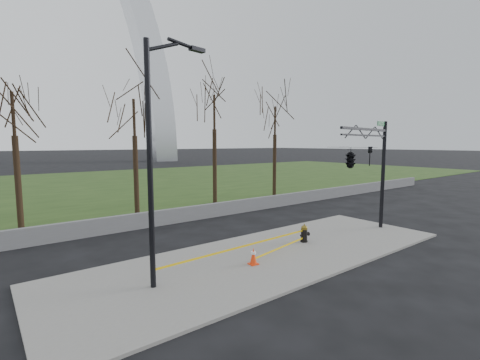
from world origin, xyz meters
TOP-DOWN VIEW (x-y plane):
  - ground at (0.00, 0.00)m, footprint 500.00×500.00m
  - sidewalk at (0.00, 0.00)m, footprint 18.00×6.00m
  - grass_strip at (0.00, 30.00)m, footprint 120.00×40.00m
  - guardrail at (0.00, 8.00)m, footprint 60.00×0.30m
  - gateway_arch at (0.00, 75.00)m, footprint 66.00×6.00m
  - tree_row at (-4.64, 12.00)m, footprint 36.72×4.00m
  - fire_hydrant at (2.55, 0.33)m, footprint 0.54×0.35m
  - traffic_cone at (-1.33, -0.48)m, footprint 0.36×0.36m
  - street_light at (-5.05, 0.00)m, footprint 2.38×0.56m
  - traffic_signal_mast at (4.93, -0.86)m, footprint 5.06×2.53m
  - caution_tape at (-0.71, 0.08)m, footprint 7.81×0.82m

SIDE VIEW (x-z plane):
  - ground at x=0.00m, z-range 0.00..0.00m
  - grass_strip at x=0.00m, z-range 0.00..0.06m
  - sidewalk at x=0.00m, z-range 0.00..0.10m
  - traffic_cone at x=-1.33m, z-range 0.10..0.76m
  - guardrail at x=0.00m, z-range 0.00..0.90m
  - fire_hydrant at x=2.55m, z-range 0.07..0.93m
  - caution_tape at x=-0.71m, z-range 0.33..0.77m
  - traffic_signal_mast at x=4.93m, z-range 1.15..7.15m
  - tree_row at x=-4.64m, z-range 0.00..9.37m
  - street_light at x=-5.05m, z-range 0.59..8.80m
  - gateway_arch at x=0.00m, z-range 0.00..65.00m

